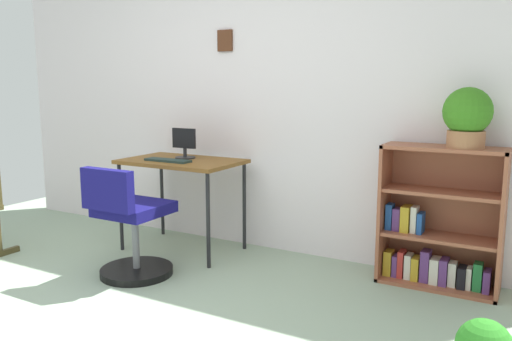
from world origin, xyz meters
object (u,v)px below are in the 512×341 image
at_px(keyboard, 168,160).
at_px(office_chair, 130,228).
at_px(desk, 182,168).
at_px(bookshelf_low, 438,225).
at_px(potted_plant_on_shelf, 467,116).
at_px(monitor, 184,144).

xyz_separation_m(keyboard, office_chair, (0.10, -0.56, -0.41)).
height_order(desk, keyboard, keyboard).
bearing_deg(bookshelf_low, potted_plant_on_shelf, -20.45).
height_order(monitor, office_chair, monitor).
bearing_deg(monitor, bookshelf_low, 4.87).
bearing_deg(monitor, potted_plant_on_shelf, 3.11).
bearing_deg(desk, monitor, 108.39).
distance_m(keyboard, potted_plant_on_shelf, 2.22).
bearing_deg(monitor, desk, -71.61).
bearing_deg(potted_plant_on_shelf, bookshelf_low, 159.55).
distance_m(desk, monitor, 0.20).
relative_size(bookshelf_low, potted_plant_on_shelf, 2.49).
bearing_deg(potted_plant_on_shelf, keyboard, -171.57).
bearing_deg(bookshelf_low, office_chair, -154.11).
xyz_separation_m(keyboard, potted_plant_on_shelf, (2.16, 0.32, 0.40)).
relative_size(office_chair, bookshelf_low, 0.84).
distance_m(desk, office_chair, 0.77).
bearing_deg(desk, bookshelf_low, 7.00).
relative_size(monitor, office_chair, 0.31).
bearing_deg(keyboard, office_chair, -80.16).
bearing_deg(potted_plant_on_shelf, office_chair, -156.96).
height_order(office_chair, bookshelf_low, bookshelf_low).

